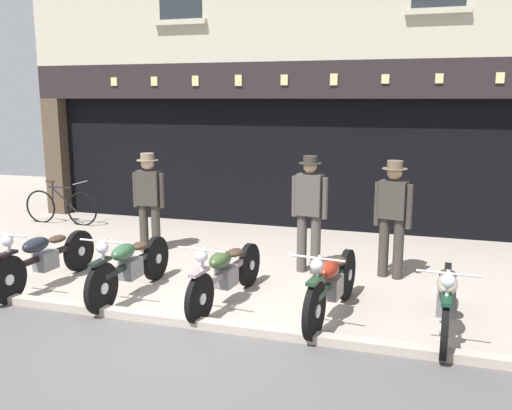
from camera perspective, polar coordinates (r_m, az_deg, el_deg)
ground at (r=5.84m, az=-12.40°, el=-16.27°), size 23.24×22.00×0.18m
shop_facade at (r=12.77m, az=5.27°, el=7.03°), size 11.54×4.42×6.45m
motorcycle_left at (r=8.30m, az=-21.02°, el=-5.06°), size 0.62×2.08×0.91m
motorcycle_center_left at (r=7.58m, az=-12.91°, el=-6.07°), size 0.62×2.00×0.92m
motorcycle_center at (r=7.13m, az=-3.16°, el=-7.00°), size 0.62×2.05×0.90m
motorcycle_center_right at (r=6.73m, az=7.83°, el=-8.04°), size 0.62×2.04×0.93m
motorcycle_right at (r=6.60m, az=19.07°, el=-9.09°), size 0.62×1.98×0.91m
salesman_left at (r=9.56m, az=-11.02°, el=0.81°), size 0.56×0.37×1.70m
shopkeeper_center at (r=8.27m, az=5.54°, el=-0.37°), size 0.56×0.33×1.78m
salesman_right at (r=8.24m, az=13.94°, el=-0.81°), size 0.55×0.36×1.74m
advert_board_near at (r=11.67m, az=-3.88°, el=6.87°), size 0.65×0.03×0.96m
leaning_bicycle at (r=12.29m, az=-19.54°, el=-0.11°), size 1.72×0.50×0.95m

